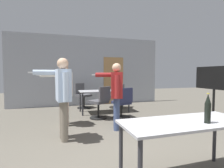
{
  "coord_description": "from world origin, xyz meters",
  "views": [
    {
      "loc": [
        -1.28,
        -1.5,
        1.34
      ],
      "look_at": [
        -0.1,
        2.25,
        1.1
      ],
      "focal_mm": 28.0,
      "sensor_mm": 36.0,
      "label": 1
    }
  ],
  "objects_px": {
    "person_center_tall": "(63,91)",
    "office_chair_near_pushed": "(118,97)",
    "office_chair_far_right": "(123,104)",
    "person_far_watching": "(64,89)",
    "beer_bottle": "(208,109)",
    "tv_screen": "(214,88)",
    "office_chair_side_rolled": "(100,103)",
    "person_near_casual": "(116,90)",
    "office_chair_far_left": "(83,96)"
  },
  "relations": [
    {
      "from": "office_chair_far_left",
      "to": "office_chair_near_pushed",
      "type": "height_order",
      "value": "office_chair_far_left"
    },
    {
      "from": "person_far_watching",
      "to": "office_chair_side_rolled",
      "type": "height_order",
      "value": "person_far_watching"
    },
    {
      "from": "person_center_tall",
      "to": "office_chair_far_right",
      "type": "xyz_separation_m",
      "value": [
        1.75,
        1.26,
        -0.56
      ]
    },
    {
      "from": "person_center_tall",
      "to": "office_chair_far_left",
      "type": "xyz_separation_m",
      "value": [
        0.83,
        3.2,
        -0.53
      ]
    },
    {
      "from": "person_far_watching",
      "to": "office_chair_far_left",
      "type": "relative_size",
      "value": 1.65
    },
    {
      "from": "person_far_watching",
      "to": "office_chair_near_pushed",
      "type": "xyz_separation_m",
      "value": [
        2.09,
        1.77,
        -0.51
      ]
    },
    {
      "from": "office_chair_side_rolled",
      "to": "beer_bottle",
      "type": "xyz_separation_m",
      "value": [
        0.49,
        -3.38,
        0.46
      ]
    },
    {
      "from": "person_center_tall",
      "to": "office_chair_near_pushed",
      "type": "relative_size",
      "value": 1.79
    },
    {
      "from": "person_near_casual",
      "to": "person_center_tall",
      "type": "distance_m",
      "value": 1.28
    },
    {
      "from": "office_chair_side_rolled",
      "to": "tv_screen",
      "type": "bearing_deg",
      "value": -59.84
    },
    {
      "from": "tv_screen",
      "to": "beer_bottle",
      "type": "bearing_deg",
      "value": -48.95
    },
    {
      "from": "tv_screen",
      "to": "beer_bottle",
      "type": "height_order",
      "value": "tv_screen"
    },
    {
      "from": "person_near_casual",
      "to": "beer_bottle",
      "type": "height_order",
      "value": "person_near_casual"
    },
    {
      "from": "office_chair_far_left",
      "to": "office_chair_near_pushed",
      "type": "bearing_deg",
      "value": 131.55
    },
    {
      "from": "tv_screen",
      "to": "person_center_tall",
      "type": "height_order",
      "value": "person_center_tall"
    },
    {
      "from": "tv_screen",
      "to": "office_chair_near_pushed",
      "type": "bearing_deg",
      "value": -149.54
    },
    {
      "from": "office_chair_far_right",
      "to": "office_chair_near_pushed",
      "type": "distance_m",
      "value": 1.6
    },
    {
      "from": "office_chair_far_right",
      "to": "office_chair_far_left",
      "type": "bearing_deg",
      "value": 105.72
    },
    {
      "from": "tv_screen",
      "to": "office_chair_near_pushed",
      "type": "relative_size",
      "value": 1.66
    },
    {
      "from": "person_near_casual",
      "to": "office_chair_near_pushed",
      "type": "bearing_deg",
      "value": -3.92
    },
    {
      "from": "office_chair_side_rolled",
      "to": "office_chair_far_left",
      "type": "distance_m",
      "value": 1.82
    },
    {
      "from": "office_chair_far_right",
      "to": "office_chair_side_rolled",
      "type": "bearing_deg",
      "value": 158.29
    },
    {
      "from": "tv_screen",
      "to": "office_chair_side_rolled",
      "type": "bearing_deg",
      "value": -117.72
    },
    {
      "from": "person_center_tall",
      "to": "beer_bottle",
      "type": "relative_size",
      "value": 4.64
    },
    {
      "from": "person_near_casual",
      "to": "office_chair_far_right",
      "type": "xyz_separation_m",
      "value": [
        0.52,
        0.92,
        -0.51
      ]
    },
    {
      "from": "tv_screen",
      "to": "person_far_watching",
      "type": "height_order",
      "value": "person_far_watching"
    },
    {
      "from": "office_chair_far_right",
      "to": "beer_bottle",
      "type": "relative_size",
      "value": 2.6
    },
    {
      "from": "office_chair_near_pushed",
      "to": "tv_screen",
      "type": "bearing_deg",
      "value": -117.71
    },
    {
      "from": "person_far_watching",
      "to": "beer_bottle",
      "type": "bearing_deg",
      "value": -171.2
    },
    {
      "from": "person_center_tall",
      "to": "office_chair_near_pushed",
      "type": "height_order",
      "value": "person_center_tall"
    },
    {
      "from": "tv_screen",
      "to": "office_chair_far_right",
      "type": "bearing_deg",
      "value": -121.98
    },
    {
      "from": "person_near_casual",
      "to": "office_chair_far_left",
      "type": "height_order",
      "value": "person_near_casual"
    },
    {
      "from": "beer_bottle",
      "to": "office_chair_far_right",
      "type": "bearing_deg",
      "value": 87.06
    },
    {
      "from": "person_near_casual",
      "to": "office_chair_side_rolled",
      "type": "distance_m",
      "value": 1.17
    },
    {
      "from": "beer_bottle",
      "to": "office_chair_side_rolled",
      "type": "bearing_deg",
      "value": 98.22
    },
    {
      "from": "beer_bottle",
      "to": "person_far_watching",
      "type": "bearing_deg",
      "value": 116.83
    },
    {
      "from": "person_far_watching",
      "to": "office_chair_far_right",
      "type": "relative_size",
      "value": 1.72
    },
    {
      "from": "office_chair_side_rolled",
      "to": "beer_bottle",
      "type": "height_order",
      "value": "beer_bottle"
    },
    {
      "from": "office_chair_far_right",
      "to": "office_chair_near_pushed",
      "type": "bearing_deg",
      "value": 65.97
    },
    {
      "from": "person_far_watching",
      "to": "office_chair_side_rolled",
      "type": "relative_size",
      "value": 1.65
    },
    {
      "from": "office_chair_near_pushed",
      "to": "beer_bottle",
      "type": "relative_size",
      "value": 2.6
    },
    {
      "from": "office_chair_far_right",
      "to": "office_chair_side_rolled",
      "type": "height_order",
      "value": "office_chair_side_rolled"
    },
    {
      "from": "person_near_casual",
      "to": "office_chair_far_right",
      "type": "relative_size",
      "value": 1.72
    },
    {
      "from": "tv_screen",
      "to": "office_chair_far_left",
      "type": "xyz_separation_m",
      "value": [
        -2.99,
        3.23,
        -0.51
      ]
    },
    {
      "from": "person_center_tall",
      "to": "office_chair_side_rolled",
      "type": "relative_size",
      "value": 1.71
    },
    {
      "from": "tv_screen",
      "to": "beer_bottle",
      "type": "xyz_separation_m",
      "value": [
        -2.23,
        -1.95,
        -0.04
      ]
    },
    {
      "from": "tv_screen",
      "to": "office_chair_far_right",
      "type": "height_order",
      "value": "tv_screen"
    },
    {
      "from": "person_center_tall",
      "to": "office_chair_near_pushed",
      "type": "bearing_deg",
      "value": -44.72
    },
    {
      "from": "office_chair_far_left",
      "to": "office_chair_near_pushed",
      "type": "distance_m",
      "value": 1.38
    },
    {
      "from": "person_far_watching",
      "to": "tv_screen",
      "type": "bearing_deg",
      "value": -123.95
    }
  ]
}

